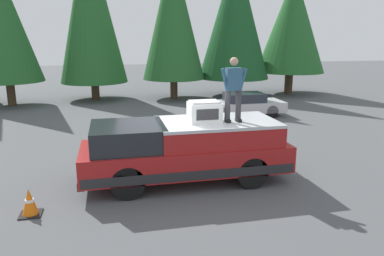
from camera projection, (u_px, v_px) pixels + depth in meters
ground_plane at (185, 180)px, 10.24m from camera, size 90.00×90.00×0.00m
pickup_truck at (185, 150)px, 10.01m from camera, size 2.01×5.54×1.65m
compressor_unit at (204, 112)px, 9.78m from camera, size 0.65×0.84×0.56m
person_on_truck_bed at (233, 88)px, 9.66m from camera, size 0.29×0.72×1.69m
parked_car_silver at (243, 105)px, 18.35m from camera, size 1.64×4.10×1.16m
traffic_cone at (30, 203)px, 8.17m from camera, size 0.47×0.47×0.62m
conifer_far_left at (292, 23)px, 24.88m from camera, size 4.59×4.59×8.02m
conifer_left at (235, 15)px, 23.83m from camera, size 4.60×4.60×9.21m
conifer_center_left at (173, 15)px, 22.67m from camera, size 3.88×3.88×9.05m
conifer_center_right at (90, 5)px, 22.17m from camera, size 4.10×4.10×10.35m
conifer_right at (3, 24)px, 20.27m from camera, size 3.83×3.83×7.68m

